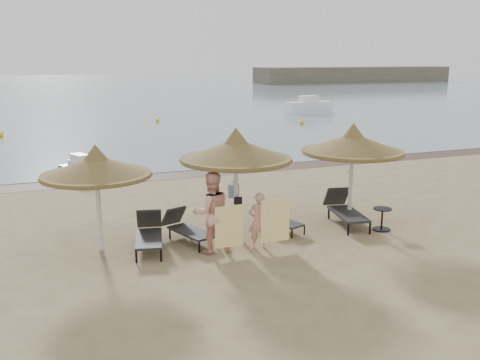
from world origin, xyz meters
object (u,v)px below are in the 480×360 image
object	(u,v)px
lounger_far_right	(344,209)
person_right	(259,216)
palapa_center	(236,151)
pedal_boat	(88,168)
palapa_right	(353,144)
lounger_far_left	(149,233)
person_left	(211,206)
side_table	(382,220)
palapa_left	(96,167)
lounger_near_right	(277,218)
lounger_near_left	(186,227)

from	to	relation	value
lounger_far_right	person_right	distance (m)	3.44
palapa_center	pedal_boat	distance (m)	10.05
palapa_right	lounger_far_left	distance (m)	6.34
pedal_boat	lounger_far_left	bearing A→B (deg)	-108.83
lounger_far_left	person_left	bearing A→B (deg)	-20.05
side_table	pedal_boat	distance (m)	12.51
palapa_left	side_table	size ratio (longest dim) A/B	4.34
palapa_center	person_right	xyz separation A→B (m)	(0.22, -1.07, -1.54)
lounger_near_right	lounger_far_right	bearing A→B (deg)	-22.72
lounger_near_right	person_left	xyz separation A→B (m)	(-2.33, -1.10, 0.88)
lounger_far_left	palapa_left	bearing A→B (deg)	-178.53
palapa_right	lounger_near_right	distance (m)	3.08
lounger_near_left	person_right	xyz separation A→B (m)	(1.57, -1.25, 0.49)
lounger_far_right	palapa_right	bearing A→B (deg)	11.83
person_right	palapa_left	bearing A→B (deg)	-8.98
palapa_left	person_left	bearing A→B (deg)	-23.58
lounger_near_left	person_left	xyz separation A→B (m)	(0.37, -1.07, 0.83)
palapa_center	lounger_near_left	distance (m)	2.45
palapa_center	person_left	distance (m)	1.79
pedal_boat	side_table	bearing A→B (deg)	-78.07
lounger_near_right	palapa_right	bearing A→B (deg)	-22.25
person_right	person_left	bearing A→B (deg)	1.58
lounger_far_right	person_right	bearing A→B (deg)	-150.44
palapa_right	lounger_far_left	size ratio (longest dim) A/B	1.47
person_left	side_table	bearing A→B (deg)	-176.96
lounger_near_right	person_left	distance (m)	2.72
palapa_right	side_table	size ratio (longest dim) A/B	4.71
palapa_center	lounger_far_right	world-z (taller)	palapa_center
lounger_near_left	lounger_near_right	xyz separation A→B (m)	(2.69, 0.03, -0.05)
lounger_near_left	lounger_near_right	distance (m)	2.69
lounger_far_left	lounger_near_left	world-z (taller)	lounger_far_left
lounger_far_left	lounger_near_right	xyz separation A→B (m)	(3.73, 0.20, -0.07)
person_left	person_right	bearing A→B (deg)	175.32
lounger_far_left	lounger_near_left	size ratio (longest dim) A/B	1.06
palapa_right	person_right	world-z (taller)	palapa_right
lounger_far_right	person_right	size ratio (longest dim) A/B	1.29
palapa_center	lounger_far_left	xyz separation A→B (m)	(-2.40, 0.01, -2.00)
person_left	pedal_boat	distance (m)	10.49
person_left	person_right	size ratio (longest dim) A/B	1.40
lounger_near_right	side_table	distance (m)	2.98
lounger_near_right	person_right	xyz separation A→B (m)	(-1.12, -1.28, 0.53)
palapa_center	side_table	world-z (taller)	palapa_center
lounger_near_left	person_left	distance (m)	1.41
lounger_far_right	person_right	world-z (taller)	person_right
palapa_left	palapa_right	xyz separation A→B (m)	(7.22, -0.22, 0.19)
lounger_near_left	person_right	distance (m)	2.07
lounger_near_left	lounger_far_right	xyz separation A→B (m)	(4.81, -0.16, 0.06)
lounger_near_right	person_right	distance (m)	1.78
lounger_far_right	pedal_boat	world-z (taller)	pedal_boat
palapa_right	lounger_near_right	bearing A→B (deg)	175.34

